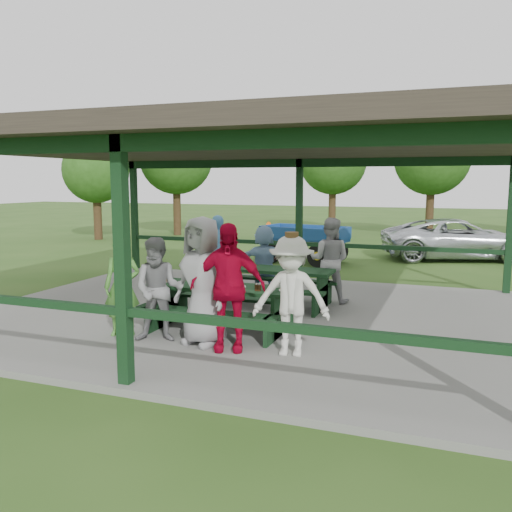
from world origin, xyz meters
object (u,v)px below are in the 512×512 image
at_px(pickup_truck, 457,239).
at_px(farm_trailer, 305,243).
at_px(spectator_lblue, 264,261).
at_px(picnic_table_far, 264,281).
at_px(contestant_white_fedora, 291,296).
at_px(spectator_blue, 218,251).
at_px(contestant_green, 122,287).
at_px(contestant_grey_mid, 202,281).
at_px(picnic_table_near, 221,302).
at_px(spectator_grey, 330,260).
at_px(contestant_red, 228,287).
at_px(contestant_grey_left, 159,290).

bearing_deg(pickup_truck, farm_trailer, 99.80).
distance_m(spectator_lblue, pickup_truck, 8.93).
bearing_deg(farm_trailer, picnic_table_far, -69.56).
relative_size(contestant_white_fedora, pickup_truck, 0.37).
bearing_deg(pickup_truck, spectator_blue, 126.78).
relative_size(contestant_green, pickup_truck, 0.33).
height_order(contestant_grey_mid, farm_trailer, contestant_grey_mid).
relative_size(picnic_table_near, spectator_grey, 1.39).
relative_size(picnic_table_near, contestant_red, 1.28).
distance_m(spectator_blue, pickup_truck, 9.06).
height_order(picnic_table_far, contestant_grey_left, contestant_grey_left).
relative_size(spectator_grey, pickup_truck, 0.36).
bearing_deg(spectator_blue, pickup_truck, -139.47).
relative_size(contestant_grey_mid, spectator_lblue, 1.27).
bearing_deg(spectator_blue, farm_trailer, -112.29).
bearing_deg(spectator_grey, farm_trailer, -70.24).
distance_m(spectator_lblue, spectator_blue, 1.54).
relative_size(contestant_grey_mid, pickup_truck, 0.41).
xyz_separation_m(contestant_green, contestant_grey_left, (0.71, -0.06, 0.02)).
bearing_deg(contestant_red, pickup_truck, 59.11).
distance_m(picnic_table_far, farm_trailer, 6.51).
distance_m(contestant_green, spectator_grey, 4.38).
height_order(picnic_table_far, farm_trailer, farm_trailer).
bearing_deg(picnic_table_far, contestant_grey_mid, -89.42).
bearing_deg(spectator_grey, picnic_table_far, 31.57).
xyz_separation_m(contestant_green, spectator_blue, (-0.28, 4.26, 0.05)).
bearing_deg(picnic_table_near, spectator_grey, 66.26).
height_order(spectator_lblue, farm_trailer, spectator_lblue).
bearing_deg(farm_trailer, contestant_red, -69.16).
bearing_deg(contestant_grey_mid, farm_trailer, 112.94).
xyz_separation_m(contestant_grey_mid, farm_trailer, (-0.97, 9.26, -0.46)).
bearing_deg(contestant_green, farm_trailer, 68.49).
height_order(picnic_table_far, pickup_truck, pickup_truck).
distance_m(contestant_green, spectator_blue, 4.27).
distance_m(contestant_grey_left, farm_trailer, 9.35).
bearing_deg(picnic_table_near, farm_trailer, 96.14).
bearing_deg(spectator_lblue, farm_trailer, -106.67).
bearing_deg(contestant_green, picnic_table_far, 45.23).
bearing_deg(farm_trailer, contestant_grey_left, -76.23).
xyz_separation_m(contestant_red, farm_trailer, (-1.44, 9.38, -0.42)).
bearing_deg(spectator_blue, contestant_white_fedora, 111.79).
distance_m(picnic_table_far, contestant_red, 3.01).
bearing_deg(contestant_grey_mid, picnic_table_far, 107.53).
distance_m(contestant_grey_mid, contestant_white_fedora, 1.41).
bearing_deg(contestant_red, spectator_lblue, 85.49).
distance_m(contestant_red, pickup_truck, 12.15).
bearing_deg(farm_trailer, contestant_grey_mid, -71.90).
height_order(contestant_red, contestant_white_fedora, contestant_red).
bearing_deg(contestant_green, contestant_grey_left, -24.01).
xyz_separation_m(contestant_green, contestant_white_fedora, (2.82, 0.00, 0.07)).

